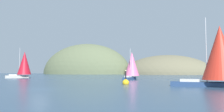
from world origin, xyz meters
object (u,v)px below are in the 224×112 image
(sailboat_crimson_sail, at_px, (24,64))
(channel_buoy, at_px, (126,82))
(sailboat_scarlet_sail, at_px, (219,55))
(sailboat_pink_spinnaker, at_px, (132,65))

(sailboat_crimson_sail, distance_m, channel_buoy, 48.27)
(sailboat_scarlet_sail, xyz_separation_m, channel_buoy, (-13.84, 1.49, -4.11))
(sailboat_crimson_sail, xyz_separation_m, sailboat_pink_spinnaker, (36.93, -3.64, -0.66))
(channel_buoy, bearing_deg, sailboat_scarlet_sail, -6.16)
(sailboat_crimson_sail, height_order, sailboat_scarlet_sail, sailboat_scarlet_sail)
(sailboat_crimson_sail, relative_size, sailboat_scarlet_sail, 0.99)
(sailboat_pink_spinnaker, bearing_deg, channel_buoy, -79.76)
(sailboat_pink_spinnaker, bearing_deg, sailboat_scarlet_sail, -52.59)
(sailboat_crimson_sail, relative_size, channel_buoy, 3.71)
(sailboat_crimson_sail, relative_size, sailboat_pink_spinnaker, 1.22)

